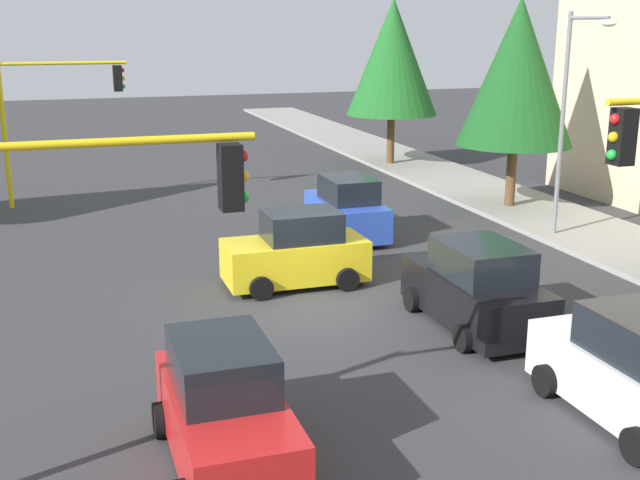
# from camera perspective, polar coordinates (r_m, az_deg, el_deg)

# --- Properties ---
(ground_plane) EXTENTS (120.00, 120.00, 0.00)m
(ground_plane) POSITION_cam_1_polar(r_m,az_deg,el_deg) (19.19, 0.06, -4.99)
(ground_plane) COLOR #353538
(sidewalk_kerb) EXTENTS (80.00, 4.00, 0.15)m
(sidewalk_kerb) POSITION_cam_1_polar(r_m,az_deg,el_deg) (28.16, 17.41, 1.04)
(sidewalk_kerb) COLOR gray
(sidewalk_kerb) RESTS_ON ground
(traffic_signal_far_right) EXTENTS (0.36, 4.59, 5.40)m
(traffic_signal_far_right) POSITION_cam_1_polar(r_m,az_deg,el_deg) (31.22, -18.43, 9.31)
(traffic_signal_far_right) COLOR yellow
(traffic_signal_far_right) RESTS_ON ground
(traffic_signal_near_right) EXTENTS (0.36, 4.59, 5.23)m
(traffic_signal_near_right) POSITION_cam_1_polar(r_m,az_deg,el_deg) (11.47, -17.43, -0.17)
(traffic_signal_near_right) COLOR yellow
(traffic_signal_near_right) RESTS_ON ground
(street_lamp_curbside) EXTENTS (2.15, 0.28, 7.00)m
(street_lamp_curbside) POSITION_cam_1_polar(r_m,az_deg,el_deg) (25.60, 17.57, 9.40)
(street_lamp_curbside) COLOR slate
(street_lamp_curbside) RESTS_ON ground
(tree_roadside_far) EXTENTS (4.27, 4.27, 7.81)m
(tree_roadside_far) POSITION_cam_1_polar(r_m,az_deg,el_deg) (38.27, 5.22, 12.89)
(tree_roadside_far) COLOR brown
(tree_roadside_far) RESTS_ON ground
(tree_roadside_mid) EXTENTS (4.15, 4.15, 7.57)m
(tree_roadside_mid) POSITION_cam_1_polar(r_m,az_deg,el_deg) (29.64, 13.96, 11.56)
(tree_roadside_mid) COLOR brown
(tree_roadside_mid) RESTS_ON ground
(car_yellow) EXTENTS (1.99, 3.67, 1.98)m
(car_yellow) POSITION_cam_1_polar(r_m,az_deg,el_deg) (20.73, -1.69, -0.85)
(car_yellow) COLOR yellow
(car_yellow) RESTS_ON ground
(car_blue) EXTENTS (3.83, 1.95, 1.98)m
(car_blue) POSITION_cam_1_polar(r_m,az_deg,el_deg) (25.46, 1.92, 2.18)
(car_blue) COLOR blue
(car_blue) RESTS_ON ground
(car_black) EXTENTS (4.14, 2.11, 1.98)m
(car_black) POSITION_cam_1_polar(r_m,az_deg,el_deg) (18.22, 11.13, -3.41)
(car_black) COLOR black
(car_black) RESTS_ON ground
(car_red) EXTENTS (3.92, 1.94, 1.98)m
(car_red) POSITION_cam_1_polar(r_m,az_deg,el_deg) (12.55, -6.83, -12.06)
(car_red) COLOR red
(car_red) RESTS_ON ground
(car_white) EXTENTS (4.00, 2.07, 1.98)m
(car_white) POSITION_cam_1_polar(r_m,az_deg,el_deg) (14.77, 21.82, -8.77)
(car_white) COLOR white
(car_white) RESTS_ON ground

